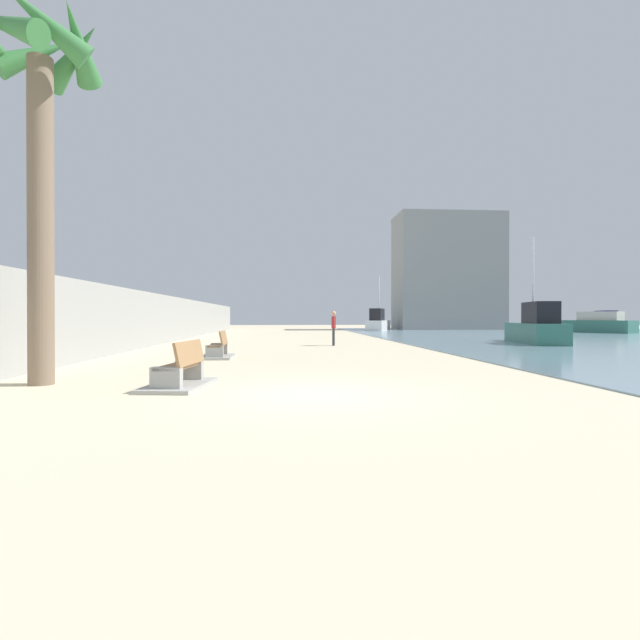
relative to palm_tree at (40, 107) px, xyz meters
The scene contains 11 objects.
ground_plane 18.26m from the palm_tree, 70.31° to the left, with size 120.00×120.00×0.00m, color beige.
seawall 16.98m from the palm_tree, 95.94° to the left, with size 0.80×64.00×2.68m, color #9E9E99.
palm_tree is the anchor object (origin of this frame).
bench_near 6.59m from the palm_tree, 10.92° to the right, with size 1.36×2.22×0.98m.
bench_far 9.31m from the palm_tree, 66.64° to the left, with size 1.13×2.12×0.98m.
person_walking 16.57m from the palm_tree, 60.43° to the left, with size 0.24×0.53×1.78m.
boat_far_left 24.56m from the palm_tree, 37.51° to the left, with size 2.91×6.47×5.91m.
boat_mid_bay 57.32m from the palm_tree, 44.69° to the left, with size 4.07×7.05×2.12m.
boat_far_right 43.70m from the palm_tree, 69.25° to the left, with size 3.92×7.07×5.96m.
boat_distant 46.54m from the palm_tree, 43.64° to the left, with size 6.06×7.89×1.92m.
harbor_building 50.46m from the palm_tree, 61.24° to the left, with size 12.00×6.00×13.32m, color gray.
Camera 1 is at (-0.52, -9.16, 1.48)m, focal length 27.16 mm.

